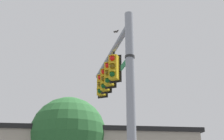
% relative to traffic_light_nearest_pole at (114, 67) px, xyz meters
% --- Properties ---
extents(signal_pole, '(0.30, 0.30, 7.29)m').
position_rel_traffic_light_nearest_pole_xyz_m(signal_pole, '(-1.33, 1.73, -2.38)').
color(signal_pole, gray).
rests_on(signal_pole, ground).
extents(mast_arm, '(3.64, 4.69, 0.21)m').
position_rel_traffic_light_nearest_pole_xyz_m(mast_arm, '(0.40, -0.55, 0.81)').
color(mast_arm, gray).
extents(traffic_light_nearest_pole, '(0.54, 0.49, 1.31)m').
position_rel_traffic_light_nearest_pole_xyz_m(traffic_light_nearest_pole, '(0.00, 0.00, 0.00)').
color(traffic_light_nearest_pole, black).
extents(traffic_light_mid_inner, '(0.54, 0.49, 1.31)m').
position_rel_traffic_light_nearest_pole_xyz_m(traffic_light_mid_inner, '(0.50, -0.66, 0.00)').
color(traffic_light_mid_inner, black).
extents(traffic_light_mid_outer, '(0.54, 0.49, 1.31)m').
position_rel_traffic_light_nearest_pole_xyz_m(traffic_light_mid_outer, '(1.01, -1.32, 0.00)').
color(traffic_light_mid_outer, black).
extents(traffic_light_arm_end, '(0.54, 0.49, 1.31)m').
position_rel_traffic_light_nearest_pole_xyz_m(traffic_light_arm_end, '(1.51, -1.98, 0.00)').
color(traffic_light_arm_end, black).
extents(street_name_sign, '(0.85, 1.06, 0.22)m').
position_rel_traffic_light_nearest_pole_xyz_m(street_name_sign, '(-1.17, 1.52, -0.45)').
color(street_name_sign, '#147238').
extents(bird_flying, '(0.32, 0.25, 0.09)m').
position_rel_traffic_light_nearest_pole_xyz_m(bird_flying, '(0.69, -1.95, 2.77)').
color(bird_flying, '#4C4742').
extents(tree_by_storefront, '(5.08, 5.08, 6.97)m').
position_rel_traffic_light_nearest_pole_xyz_m(tree_by_storefront, '(6.12, -6.55, -1.60)').
color(tree_by_storefront, '#4C3823').
rests_on(tree_by_storefront, ground).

